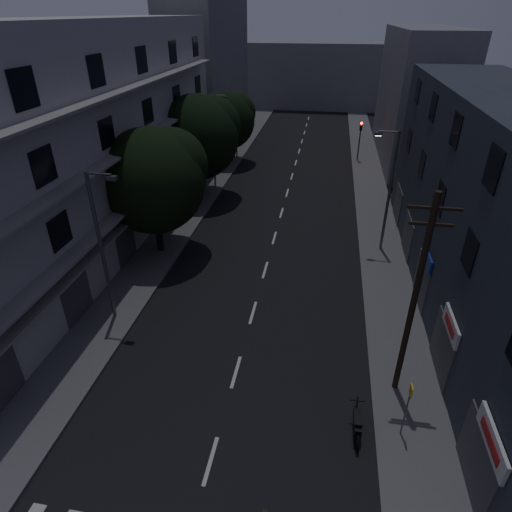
% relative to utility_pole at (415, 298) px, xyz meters
% --- Properties ---
extents(ground, '(160.00, 160.00, 0.00)m').
position_rel_utility_pole_xyz_m(ground, '(-7.02, 18.33, -4.87)').
color(ground, black).
rests_on(ground, ground).
extents(sidewalk_left, '(3.00, 90.00, 0.15)m').
position_rel_utility_pole_xyz_m(sidewalk_left, '(-14.52, 18.33, -4.79)').
color(sidewalk_left, '#565659').
rests_on(sidewalk_left, ground).
extents(sidewalk_right, '(3.00, 90.00, 0.15)m').
position_rel_utility_pole_xyz_m(sidewalk_right, '(0.48, 18.33, -4.79)').
color(sidewalk_right, '#565659').
rests_on(sidewalk_right, ground).
extents(lane_markings, '(0.15, 60.50, 0.01)m').
position_rel_utility_pole_xyz_m(lane_markings, '(-7.02, 24.58, -4.86)').
color(lane_markings, beige).
rests_on(lane_markings, ground).
extents(building_left, '(7.00, 36.00, 14.00)m').
position_rel_utility_pole_xyz_m(building_left, '(-19.00, 11.33, 2.13)').
color(building_left, '#B3B3AE').
rests_on(building_left, ground).
extents(building_right, '(6.19, 28.00, 11.00)m').
position_rel_utility_pole_xyz_m(building_right, '(4.97, 7.33, 0.63)').
color(building_right, '#2A303A').
rests_on(building_right, ground).
extents(building_far_left, '(6.00, 20.00, 16.00)m').
position_rel_utility_pole_xyz_m(building_far_left, '(-19.02, 41.33, 3.13)').
color(building_far_left, slate).
rests_on(building_far_left, ground).
extents(building_far_right, '(6.00, 20.00, 13.00)m').
position_rel_utility_pole_xyz_m(building_far_right, '(4.98, 35.33, 1.63)').
color(building_far_right, slate).
rests_on(building_far_right, ground).
extents(building_far_end, '(24.00, 8.00, 10.00)m').
position_rel_utility_pole_xyz_m(building_far_end, '(-7.02, 63.33, 0.13)').
color(building_far_end, slate).
rests_on(building_far_end, ground).
extents(tree_near, '(6.68, 6.68, 8.23)m').
position_rel_utility_pole_xyz_m(tree_near, '(-14.35, 10.12, 0.43)').
color(tree_near, black).
rests_on(tree_near, sidewalk_left).
extents(tree_mid, '(6.92, 6.92, 8.51)m').
position_rel_utility_pole_xyz_m(tree_mid, '(-14.41, 20.28, 0.60)').
color(tree_mid, black).
rests_on(tree_mid, sidewalk_left).
extents(tree_far, '(5.81, 5.81, 7.18)m').
position_rel_utility_pole_xyz_m(tree_far, '(-14.24, 30.21, -0.22)').
color(tree_far, black).
rests_on(tree_far, sidewalk_left).
extents(traffic_signal_far_right, '(0.28, 0.37, 4.10)m').
position_rel_utility_pole_xyz_m(traffic_signal_far_right, '(-0.44, 32.89, -1.77)').
color(traffic_signal_far_right, black).
rests_on(traffic_signal_far_right, sidewalk_right).
extents(traffic_signal_far_left, '(0.28, 0.37, 4.10)m').
position_rel_utility_pole_xyz_m(traffic_signal_far_left, '(-13.67, 31.87, -1.77)').
color(traffic_signal_far_left, black).
rests_on(traffic_signal_far_left, sidewalk_left).
extents(street_lamp_left_near, '(1.51, 0.25, 8.00)m').
position_rel_utility_pole_xyz_m(street_lamp_left_near, '(-14.14, 2.70, -0.27)').
color(street_lamp_left_near, '#55595C').
rests_on(street_lamp_left_near, sidewalk_left).
extents(street_lamp_right, '(1.51, 0.25, 8.00)m').
position_rel_utility_pole_xyz_m(street_lamp_right, '(0.30, 12.75, -0.27)').
color(street_lamp_right, '#525459').
rests_on(street_lamp_right, sidewalk_right).
extents(street_lamp_left_far, '(1.51, 0.25, 8.00)m').
position_rel_utility_pole_xyz_m(street_lamp_left_far, '(-13.89, 23.42, -0.27)').
color(street_lamp_left_far, slate).
rests_on(street_lamp_left_far, sidewalk_left).
extents(utility_pole, '(1.80, 0.24, 9.00)m').
position_rel_utility_pole_xyz_m(utility_pole, '(0.00, 0.00, 0.00)').
color(utility_pole, black).
rests_on(utility_pole, sidewalk_right).
extents(bus_stop_sign, '(0.06, 0.35, 2.52)m').
position_rel_utility_pole_xyz_m(bus_stop_sign, '(-0.05, -2.41, -2.98)').
color(bus_stop_sign, '#595B60').
rests_on(bus_stop_sign, sidewalk_right).
extents(motorcycle, '(0.57, 1.96, 1.26)m').
position_rel_utility_pole_xyz_m(motorcycle, '(-1.75, -2.59, -4.37)').
color(motorcycle, black).
rests_on(motorcycle, ground).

